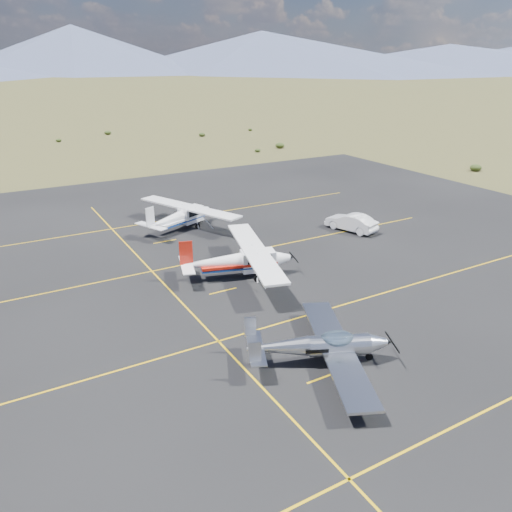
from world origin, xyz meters
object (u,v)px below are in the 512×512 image
object	(u,v)px
aircraft_low_wing	(322,346)
aircraft_plain	(180,216)
aircraft_cessna	(239,260)
sedan	(351,222)

from	to	relation	value
aircraft_low_wing	aircraft_plain	xyz separation A→B (m)	(1.78, 23.27, 0.23)
aircraft_plain	aircraft_cessna	bearing A→B (deg)	-114.89
aircraft_cessna	aircraft_plain	size ratio (longest dim) A/B	1.07
aircraft_plain	sedan	distance (m)	15.18
aircraft_cessna	sedan	xyz separation A→B (m)	(13.40, 3.96, -0.54)
aircraft_cessna	aircraft_plain	distance (m)	11.80
sedan	aircraft_low_wing	bearing A→B (deg)	28.53
aircraft_low_wing	aircraft_plain	bearing A→B (deg)	109.63
aircraft_plain	sedan	bearing A→B (deg)	-54.01
aircraft_cessna	sedan	size ratio (longest dim) A/B	2.49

